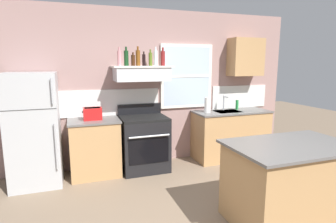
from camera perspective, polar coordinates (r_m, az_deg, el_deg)
back_wall at (r=4.92m, az=-3.02°, el=4.92°), size 5.40×0.11×2.70m
refrigerator at (r=4.47m, az=-26.02°, el=-3.40°), size 0.70×0.72×1.66m
counter_left_of_stove at (r=4.59m, az=-14.92°, el=-7.20°), size 0.79×0.63×0.91m
toaster at (r=4.48m, az=-15.41°, el=-0.39°), size 0.30×0.20×0.19m
stove_range at (r=4.67m, az=-5.01°, el=-6.48°), size 0.76×0.69×1.09m
range_hood_shelf at (r=4.58m, az=-5.53°, el=7.90°), size 0.96×0.52×0.24m
bottle_rose_pink at (r=4.47m, az=-10.04°, el=10.87°), size 0.07×0.07×0.29m
bottle_dark_green_wine at (r=4.49m, az=-8.66°, el=10.95°), size 0.07×0.07×0.30m
bottle_brown_stout at (r=4.50m, az=-7.27°, el=10.53°), size 0.06×0.06×0.21m
bottle_amber_wine at (r=4.55m, az=-6.26°, el=11.05°), size 0.07×0.07×0.31m
bottle_balsamic_dark at (r=4.59m, az=-5.03°, el=10.64°), size 0.06×0.06×0.23m
bottle_olive_oil_square at (r=4.60m, az=-3.67°, el=10.84°), size 0.06×0.06×0.27m
bottle_clear_tall at (r=4.65m, az=-2.61°, el=11.08°), size 0.06×0.06×0.31m
bottle_red_label_wine at (r=4.65m, az=-1.09°, el=11.03°), size 0.07×0.07×0.30m
counter_right_with_sink at (r=5.36m, az=12.85°, el=-4.62°), size 1.43×0.63×0.91m
sink_faucet at (r=5.27m, az=11.64°, el=2.13°), size 0.03×0.17×0.28m
paper_towel_roll at (r=5.00m, az=8.20°, el=1.35°), size 0.11×0.11×0.27m
dish_soap_bottle at (r=5.43m, az=14.14°, el=1.36°), size 0.06×0.06×0.18m
kitchen_island at (r=3.48m, az=23.89°, el=-13.38°), size 1.40×0.90×0.91m
upper_cabinet_right at (r=5.50m, az=15.82°, el=10.80°), size 0.64×0.32×0.70m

